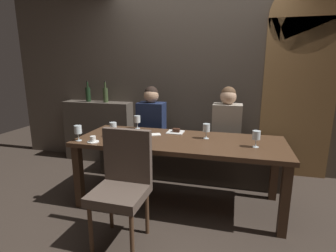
# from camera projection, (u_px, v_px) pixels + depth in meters

# --- Properties ---
(ground) EXTENTS (9.00, 9.00, 0.00)m
(ground) POSITION_uv_depth(u_px,v_px,m) (179.00, 202.00, 2.98)
(ground) COLOR #382D26
(back_wall_tiled) EXTENTS (6.00, 0.12, 3.00)m
(back_wall_tiled) POSITION_uv_depth(u_px,v_px,m) (198.00, 66.00, 3.78)
(back_wall_tiled) COLOR brown
(back_wall_tiled) RESTS_ON ground
(arched_door) EXTENTS (0.90, 0.05, 2.55)m
(arched_door) POSITION_uv_depth(u_px,v_px,m) (300.00, 77.00, 3.41)
(arched_door) COLOR olive
(arched_door) RESTS_ON ground
(back_counter) EXTENTS (1.10, 0.28, 0.95)m
(back_counter) POSITION_uv_depth(u_px,v_px,m) (99.00, 131.00, 4.23)
(back_counter) COLOR #494138
(back_counter) RESTS_ON ground
(dining_table) EXTENTS (2.20, 0.84, 0.74)m
(dining_table) POSITION_uv_depth(u_px,v_px,m) (179.00, 147.00, 2.83)
(dining_table) COLOR #412B1C
(dining_table) RESTS_ON ground
(banquette_bench) EXTENTS (2.50, 0.44, 0.45)m
(banquette_bench) POSITION_uv_depth(u_px,v_px,m) (190.00, 162.00, 3.59)
(banquette_bench) COLOR #312A23
(banquette_bench) RESTS_ON ground
(chair_near_side) EXTENTS (0.45, 0.45, 0.98)m
(chair_near_side) POSITION_uv_depth(u_px,v_px,m) (123.00, 179.00, 2.26)
(chair_near_side) COLOR #4C3321
(chair_near_side) RESTS_ON ground
(diner_redhead) EXTENTS (0.36, 0.24, 0.79)m
(diner_redhead) POSITION_uv_depth(u_px,v_px,m) (151.00, 117.00, 3.57)
(diner_redhead) COLOR #192342
(diner_redhead) RESTS_ON banquette_bench
(diner_bearded) EXTENTS (0.36, 0.24, 0.81)m
(diner_bearded) POSITION_uv_depth(u_px,v_px,m) (227.00, 120.00, 3.33)
(diner_bearded) COLOR #9E9384
(diner_bearded) RESTS_ON banquette_bench
(wine_bottle_dark_red) EXTENTS (0.08, 0.08, 0.33)m
(wine_bottle_dark_red) POSITION_uv_depth(u_px,v_px,m) (88.00, 94.00, 4.12)
(wine_bottle_dark_red) COLOR black
(wine_bottle_dark_red) RESTS_ON back_counter
(wine_bottle_pale_label) EXTENTS (0.08, 0.08, 0.33)m
(wine_bottle_pale_label) POSITION_uv_depth(u_px,v_px,m) (106.00, 95.00, 4.04)
(wine_bottle_pale_label) COLOR #384728
(wine_bottle_pale_label) RESTS_ON back_counter
(wine_glass_end_left) EXTENTS (0.08, 0.08, 0.16)m
(wine_glass_end_left) POSITION_uv_depth(u_px,v_px,m) (256.00, 136.00, 2.52)
(wine_glass_end_left) COLOR silver
(wine_glass_end_left) RESTS_ON dining_table
(wine_glass_center_front) EXTENTS (0.08, 0.08, 0.16)m
(wine_glass_center_front) POSITION_uv_depth(u_px,v_px,m) (137.00, 120.00, 3.26)
(wine_glass_center_front) COLOR silver
(wine_glass_center_front) RESTS_ON dining_table
(wine_glass_near_right) EXTENTS (0.08, 0.08, 0.16)m
(wine_glass_near_right) POSITION_uv_depth(u_px,v_px,m) (113.00, 127.00, 2.89)
(wine_glass_near_right) COLOR silver
(wine_glass_near_right) RESTS_ON dining_table
(wine_glass_far_right) EXTENTS (0.08, 0.08, 0.16)m
(wine_glass_far_right) POSITION_uv_depth(u_px,v_px,m) (206.00, 128.00, 2.82)
(wine_glass_far_right) COLOR silver
(wine_glass_far_right) RESTS_ON dining_table
(wine_glass_center_back) EXTENTS (0.08, 0.08, 0.16)m
(wine_glass_center_back) POSITION_uv_depth(u_px,v_px,m) (78.00, 130.00, 2.74)
(wine_glass_center_back) COLOR silver
(wine_glass_center_back) RESTS_ON dining_table
(espresso_cup) EXTENTS (0.12, 0.12, 0.06)m
(espresso_cup) POSITION_uv_depth(u_px,v_px,m) (93.00, 140.00, 2.71)
(espresso_cup) COLOR white
(espresso_cup) RESTS_ON dining_table
(dessert_plate) EXTENTS (0.19, 0.19, 0.05)m
(dessert_plate) POSITION_uv_depth(u_px,v_px,m) (176.00, 131.00, 3.09)
(dessert_plate) COLOR white
(dessert_plate) RESTS_ON dining_table
(folded_napkin) EXTENTS (0.14, 0.14, 0.01)m
(folded_napkin) POSITION_uv_depth(u_px,v_px,m) (156.00, 134.00, 2.99)
(folded_napkin) COLOR silver
(folded_napkin) RESTS_ON dining_table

